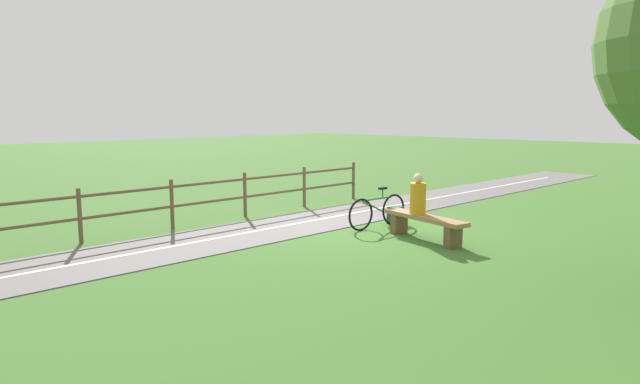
{
  "coord_description": "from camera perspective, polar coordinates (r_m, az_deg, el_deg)",
  "views": [
    {
      "loc": [
        -7.68,
        8.96,
        2.42
      ],
      "look_at": [
        -1.15,
        2.23,
        1.09
      ],
      "focal_mm": 31.29,
      "sensor_mm": 36.0,
      "label": 1
    }
  ],
  "objects": [
    {
      "name": "person_seated",
      "position": [
        10.92,
        9.98,
        -0.45
      ],
      "size": [
        0.37,
        0.37,
        0.79
      ],
      "rotation": [
        0.0,
        0.0,
        -0.22
      ],
      "color": "orange",
      "rests_on": "bench"
    },
    {
      "name": "bicycle",
      "position": [
        11.85,
        5.91,
        -1.96
      ],
      "size": [
        0.22,
        1.66,
        0.86
      ],
      "rotation": [
        0.0,
        0.0,
        1.47
      ],
      "color": "black",
      "rests_on": "ground_plane"
    },
    {
      "name": "paved_path",
      "position": [
        10.39,
        -16.13,
        -5.66
      ],
      "size": [
        3.13,
        36.05,
        0.02
      ],
      "primitive_type": "cube",
      "rotation": [
        0.0,
        0.0,
        -0.03
      ],
      "color": "#66605E",
      "rests_on": "ground_plane"
    },
    {
      "name": "ground_plane",
      "position": [
        12.04,
        3.44,
        -3.52
      ],
      "size": [
        80.0,
        80.0,
        0.0
      ],
      "primitive_type": "plane",
      "color": "#3D6B28"
    },
    {
      "name": "bench",
      "position": [
        10.85,
        10.66,
        -3.11
      ],
      "size": [
        1.98,
        0.78,
        0.48
      ],
      "rotation": [
        0.0,
        0.0,
        -0.22
      ],
      "color": "#937047",
      "rests_on": "ground_plane"
    },
    {
      "name": "path_centre_line",
      "position": [
        10.39,
        -16.14,
        -5.61
      ],
      "size": [
        1.05,
        31.99,
        0.0
      ],
      "primitive_type": "cube",
      "rotation": [
        0.0,
        0.0,
        -0.03
      ],
      "color": "silver",
      "rests_on": "paved_path"
    },
    {
      "name": "backpack",
      "position": [
        12.37,
        7.69,
        -2.39
      ],
      "size": [
        0.31,
        0.32,
        0.38
      ],
      "rotation": [
        0.0,
        0.0,
        4.62
      ],
      "color": "#1E4C2D",
      "rests_on": "ground_plane"
    },
    {
      "name": "fence_roadside",
      "position": [
        10.95,
        -28.05,
        -2.31
      ],
      "size": [
        0.27,
        17.4,
        1.04
      ],
      "rotation": [
        0.0,
        0.0,
        1.56
      ],
      "color": "brown",
      "rests_on": "ground_plane"
    }
  ]
}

